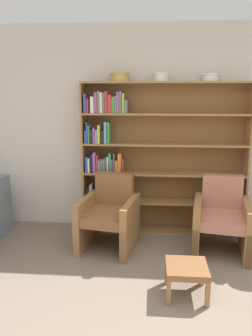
{
  "coord_description": "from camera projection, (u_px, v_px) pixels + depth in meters",
  "views": [
    {
      "loc": [
        -0.25,
        -2.1,
        1.87
      ],
      "look_at": [
        -0.57,
        1.88,
        0.95
      ],
      "focal_mm": 35.0,
      "sensor_mm": 36.0,
      "label": 1
    }
  ],
  "objects": [
    {
      "name": "bowl_brass",
      "position": [
        161.0,
        77.0,
        4.1
      ],
      "size": [
        0.21,
        0.21,
        0.1
      ],
      "color": "silver",
      "rests_on": "bookshelf"
    },
    {
      "name": "bowl_copper",
      "position": [
        211.0,
        77.0,
        4.05
      ],
      "size": [
        0.22,
        0.22,
        0.09
      ],
      "color": "silver",
      "rests_on": "bookshelf"
    },
    {
      "name": "armchair_cushioned",
      "position": [
        221.0,
        219.0,
        3.9
      ],
      "size": [
        0.74,
        0.78,
        0.89
      ],
      "rotation": [
        0.0,
        0.0,
        2.98
      ],
      "color": "olive",
      "rests_on": "ground"
    },
    {
      "name": "bowl_stoneware",
      "position": [
        120.0,
        76.0,
        4.14
      ],
      "size": [
        0.26,
        0.26,
        0.11
      ],
      "color": "tan",
      "rests_on": "bookshelf"
    },
    {
      "name": "wall_back",
      "position": [
        171.0,
        130.0,
        4.43
      ],
      "size": [
        12.0,
        0.06,
        2.75
      ],
      "color": "silver",
      "rests_on": "ground"
    },
    {
      "name": "armchair_leather",
      "position": [
        109.0,
        216.0,
        4.01
      ],
      "size": [
        0.75,
        0.79,
        0.89
      ],
      "rotation": [
        0.0,
        0.0,
        2.96
      ],
      "color": "olive",
      "rests_on": "ground"
    },
    {
      "name": "bookshelf",
      "position": [
        147.0,
        160.0,
        4.37
      ],
      "size": [
        2.16,
        0.3,
        2.01
      ],
      "color": "olive",
      "rests_on": "ground"
    },
    {
      "name": "footstool",
      "position": [
        187.0,
        270.0,
        3.06
      ],
      "size": [
        0.38,
        0.38,
        0.3
      ],
      "color": "olive",
      "rests_on": "ground"
    }
  ]
}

